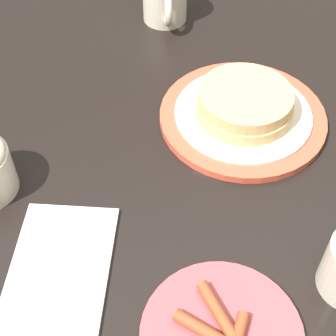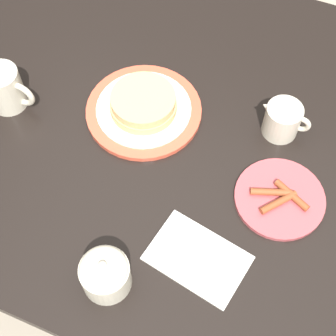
# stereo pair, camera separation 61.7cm
# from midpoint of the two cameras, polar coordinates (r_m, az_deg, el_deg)

# --- Properties ---
(ground_plane) EXTENTS (8.00, 8.00, 0.00)m
(ground_plane) POSITION_cam_midpoint_polar(r_m,az_deg,el_deg) (1.58, -7.48, -11.34)
(ground_plane) COLOR gray
(dining_table) EXTENTS (1.42, 0.99, 0.75)m
(dining_table) POSITION_cam_midpoint_polar(r_m,az_deg,el_deg) (1.01, -11.60, 0.72)
(dining_table) COLOR black
(dining_table) RESTS_ON ground_plane
(pancake_plate) EXTENTS (0.25, 0.25, 0.06)m
(pancake_plate) POSITION_cam_midpoint_polar(r_m,az_deg,el_deg) (0.92, -15.85, 5.86)
(pancake_plate) COLOR #DB5138
(pancake_plate) RESTS_ON dining_table
(side_plate_bacon) EXTENTS (0.18, 0.18, 0.02)m
(side_plate_bacon) POSITION_cam_midpoint_polar(r_m,az_deg,el_deg) (0.79, 1.85, -7.07)
(side_plate_bacon) COLOR #B2474C
(side_plate_bacon) RESTS_ON dining_table
(coffee_mug) EXTENTS (0.11, 0.08, 0.10)m
(coffee_mug) POSITION_cam_midpoint_polar(r_m,az_deg,el_deg) (1.04, -32.12, 7.39)
(coffee_mug) COLOR beige
(coffee_mug) RESTS_ON dining_table
(creamer_pitcher) EXTENTS (0.11, 0.08, 0.08)m
(creamer_pitcher) POSITION_cam_midpoint_polar(r_m,az_deg,el_deg) (0.85, 2.87, 4.32)
(creamer_pitcher) COLOR beige
(creamer_pitcher) RESTS_ON dining_table
(sugar_bowl) EXTENTS (0.09, 0.09, 0.10)m
(sugar_bowl) POSITION_cam_midpoint_polar(r_m,az_deg,el_deg) (0.77, -24.68, -16.90)
(sugar_bowl) COLOR beige
(sugar_bowl) RESTS_ON dining_table
(napkin) EXTENTS (0.20, 0.15, 0.01)m
(napkin) POSITION_cam_midpoint_polar(r_m,az_deg,el_deg) (0.77, -11.00, -15.58)
(napkin) COLOR silver
(napkin) RESTS_ON dining_table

